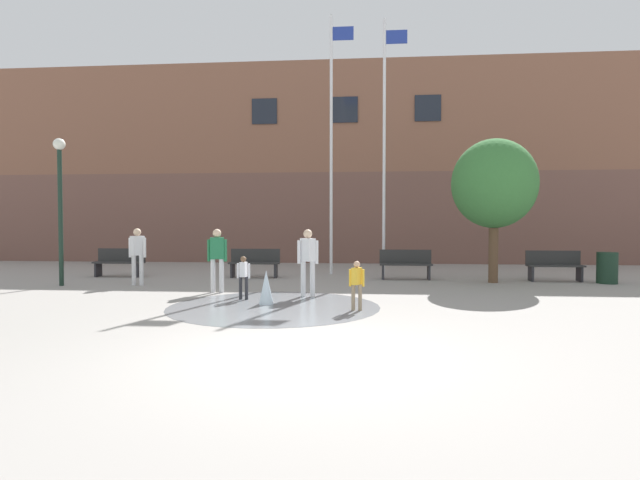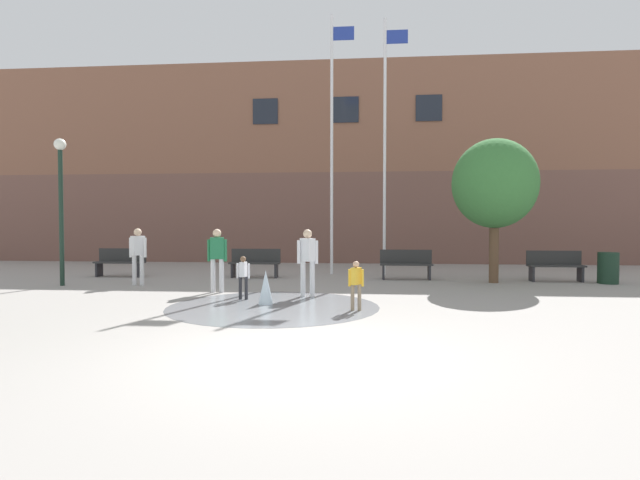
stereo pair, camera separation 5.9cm
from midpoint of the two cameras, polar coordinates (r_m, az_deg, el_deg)
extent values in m
plane|color=gray|center=(6.62, -2.29, -13.26)|extent=(100.00, 100.00, 0.00)
cube|color=brown|center=(24.57, 3.31, 2.48)|extent=(36.00, 6.00, 3.95)
cube|color=brown|center=(25.00, 3.33, 12.58)|extent=(36.00, 6.00, 4.82)
cube|color=#1E232D|center=(22.50, -6.18, 14.41)|extent=(1.10, 0.06, 1.10)
cube|color=#1E232D|center=(22.09, 3.06, 14.65)|extent=(1.10, 0.06, 1.10)
cube|color=#1E232D|center=(22.23, 12.41, 14.52)|extent=(1.10, 0.06, 1.10)
cylinder|color=gray|center=(10.52, -5.16, -7.54)|extent=(4.40, 4.40, 0.01)
cone|color=silver|center=(10.79, -6.07, -5.37)|extent=(0.32, 0.32, 0.73)
cube|color=#28282D|center=(17.77, -23.84, -3.12)|extent=(0.06, 0.40, 0.44)
cube|color=#28282D|center=(17.14, -19.74, -3.25)|extent=(0.06, 0.40, 0.44)
cube|color=#2D2D2D|center=(17.42, -21.84, -2.39)|extent=(1.60, 0.44, 0.05)
cube|color=#2D2D2D|center=(17.59, -21.55, -1.58)|extent=(1.60, 0.04, 0.42)
cube|color=#28282D|center=(16.23, -9.80, -3.45)|extent=(0.06, 0.40, 0.44)
cube|color=#28282D|center=(15.92, -4.92, -3.54)|extent=(0.06, 0.40, 0.44)
cube|color=#2D2D2D|center=(16.04, -7.38, -2.63)|extent=(1.60, 0.44, 0.05)
cube|color=#2D2D2D|center=(16.22, -7.23, -1.74)|extent=(1.60, 0.04, 0.42)
cube|color=#28282D|center=(15.59, 7.36, -3.66)|extent=(0.06, 0.40, 0.44)
cube|color=#28282D|center=(15.70, 12.48, -3.65)|extent=(0.06, 0.40, 0.44)
cube|color=#2D2D2D|center=(15.61, 9.93, -2.77)|extent=(1.60, 0.44, 0.05)
cube|color=#2D2D2D|center=(15.79, 9.88, -1.86)|extent=(1.60, 0.04, 0.42)
cube|color=#28282D|center=(16.23, 23.13, -3.58)|extent=(0.06, 0.40, 0.44)
cube|color=#28282D|center=(16.71, 27.71, -3.49)|extent=(0.06, 0.40, 0.44)
cube|color=#2D2D2D|center=(16.43, 25.46, -2.69)|extent=(1.60, 0.44, 0.05)
cube|color=#2D2D2D|center=(16.61, 25.24, -1.83)|extent=(1.60, 0.04, 0.42)
cylinder|color=silver|center=(12.80, -12.00, -4.01)|extent=(0.12, 0.12, 0.84)
cylinder|color=silver|center=(12.74, -11.06, -4.03)|extent=(0.12, 0.12, 0.84)
cube|color=#237547|center=(12.72, -11.55, -0.92)|extent=(0.38, 0.29, 0.54)
sphere|color=beige|center=(12.70, -11.56, 0.77)|extent=(0.21, 0.21, 0.21)
cylinder|color=#237547|center=(12.78, -12.45, -1.16)|extent=(0.08, 0.08, 0.55)
cylinder|color=#237547|center=(12.66, -10.64, -1.18)|extent=(0.08, 0.08, 0.55)
cylinder|color=#28282D|center=(11.50, -8.95, -5.45)|extent=(0.07, 0.07, 0.52)
cylinder|color=#28282D|center=(11.47, -8.28, -5.47)|extent=(0.07, 0.07, 0.52)
cube|color=white|center=(11.44, -8.63, -3.34)|extent=(0.14, 0.22, 0.33)
sphere|color=brown|center=(11.42, -8.63, -2.18)|extent=(0.13, 0.13, 0.13)
cylinder|color=white|center=(11.47, -9.26, -3.50)|extent=(0.05, 0.05, 0.34)
cylinder|color=white|center=(11.41, -7.99, -3.52)|extent=(0.05, 0.05, 0.34)
cylinder|color=silver|center=(11.79, -1.81, -4.47)|extent=(0.12, 0.12, 0.84)
cylinder|color=silver|center=(11.77, -0.75, -4.48)|extent=(0.12, 0.12, 0.84)
cube|color=white|center=(11.72, -1.28, -1.12)|extent=(0.38, 0.38, 0.54)
sphere|color=beige|center=(11.71, -1.29, 0.71)|extent=(0.21, 0.21, 0.21)
cylinder|color=white|center=(11.75, -2.30, -1.38)|extent=(0.08, 0.08, 0.55)
cylinder|color=white|center=(11.70, -0.26, -1.40)|extent=(0.08, 0.08, 0.55)
cylinder|color=#89755B|center=(9.96, 3.91, -6.58)|extent=(0.07, 0.07, 0.52)
cylinder|color=#89755B|center=(9.96, 4.70, -6.59)|extent=(0.07, 0.07, 0.52)
cube|color=gold|center=(9.90, 4.31, -4.14)|extent=(0.22, 0.24, 0.33)
sphere|color=tan|center=(9.88, 4.31, -2.80)|extent=(0.13, 0.13, 0.13)
cylinder|color=gold|center=(9.91, 3.56, -4.33)|extent=(0.05, 0.05, 0.34)
cylinder|color=gold|center=(9.91, 5.06, -4.33)|extent=(0.05, 0.05, 0.34)
cylinder|color=silver|center=(14.91, -20.35, -3.25)|extent=(0.12, 0.12, 0.84)
cylinder|color=silver|center=(14.82, -19.58, -3.27)|extent=(0.12, 0.12, 0.84)
cube|color=white|center=(14.82, -19.99, -0.60)|extent=(0.36, 0.39, 0.54)
sphere|color=beige|center=(14.81, -20.01, 0.85)|extent=(0.21, 0.21, 0.21)
cylinder|color=white|center=(14.91, -20.72, -0.81)|extent=(0.08, 0.08, 0.55)
cylinder|color=white|center=(14.73, -19.25, -0.82)|extent=(0.08, 0.08, 0.55)
cylinder|color=silver|center=(17.18, 1.45, 10.74)|extent=(0.10, 0.10, 8.73)
cube|color=#233893|center=(18.11, 2.83, 22.52)|extent=(0.70, 0.02, 0.45)
cylinder|color=silver|center=(17.14, 7.50, 10.45)|extent=(0.10, 0.10, 8.56)
cube|color=#233893|center=(18.07, 8.93, 21.97)|extent=(0.70, 0.02, 0.45)
cylinder|color=#192D23|center=(15.54, -27.37, 2.23)|extent=(0.12, 0.12, 3.75)
sphere|color=white|center=(15.69, -27.49, 9.67)|extent=(0.32, 0.32, 0.32)
cylinder|color=#193323|center=(16.56, 30.15, -2.78)|extent=(0.56, 0.56, 0.90)
cylinder|color=brown|center=(15.36, 19.36, -1.68)|extent=(0.27, 0.27, 1.59)
ellipsoid|color=#387538|center=(15.38, 19.44, 6.11)|extent=(2.43, 2.43, 2.58)
camera|label=1|loc=(0.03, -89.87, 0.00)|focal=28.00mm
camera|label=2|loc=(0.03, 90.13, 0.00)|focal=28.00mm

